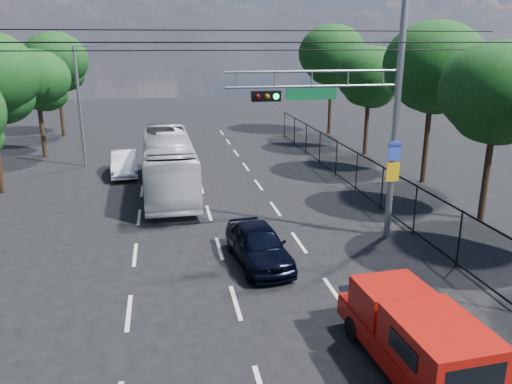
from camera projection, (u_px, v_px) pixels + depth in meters
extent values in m
cube|color=beige|center=(129.00, 312.00, 13.85)|extent=(0.12, 2.00, 0.01)
cube|color=beige|center=(135.00, 255.00, 17.61)|extent=(0.12, 2.00, 0.01)
cube|color=beige|center=(139.00, 217.00, 21.38)|extent=(0.12, 2.00, 0.01)
cube|color=beige|center=(142.00, 191.00, 25.14)|extent=(0.12, 2.00, 0.01)
cube|color=beige|center=(144.00, 171.00, 28.90)|extent=(0.12, 2.00, 0.01)
cube|color=beige|center=(146.00, 156.00, 32.67)|extent=(0.12, 2.00, 0.01)
cube|color=beige|center=(147.00, 145.00, 36.43)|extent=(0.12, 2.00, 0.01)
cube|color=beige|center=(148.00, 135.00, 40.19)|extent=(0.12, 2.00, 0.01)
cube|color=beige|center=(236.00, 302.00, 14.38)|extent=(0.12, 2.00, 0.01)
cube|color=beige|center=(219.00, 248.00, 18.15)|extent=(0.12, 2.00, 0.01)
cube|color=beige|center=(209.00, 213.00, 21.91)|extent=(0.12, 2.00, 0.01)
cube|color=beige|center=(201.00, 188.00, 25.67)|extent=(0.12, 2.00, 0.01)
cube|color=beige|center=(196.00, 169.00, 29.44)|extent=(0.12, 2.00, 0.01)
cube|color=beige|center=(192.00, 155.00, 33.20)|extent=(0.12, 2.00, 0.01)
cube|color=beige|center=(188.00, 143.00, 36.96)|extent=(0.12, 2.00, 0.01)
cube|color=beige|center=(185.00, 134.00, 40.72)|extent=(0.12, 2.00, 0.01)
cube|color=beige|center=(394.00, 378.00, 11.15)|extent=(0.12, 2.00, 0.01)
cube|color=beige|center=(335.00, 293.00, 14.92)|extent=(0.12, 2.00, 0.01)
cube|color=beige|center=(299.00, 242.00, 18.68)|extent=(0.12, 2.00, 0.01)
cube|color=beige|center=(275.00, 209.00, 22.44)|extent=(0.12, 2.00, 0.01)
cube|color=beige|center=(258.00, 185.00, 26.21)|extent=(0.12, 2.00, 0.01)
cube|color=beige|center=(246.00, 167.00, 29.97)|extent=(0.12, 2.00, 0.01)
cube|color=beige|center=(236.00, 153.00, 33.73)|extent=(0.12, 2.00, 0.01)
cube|color=beige|center=(228.00, 142.00, 37.49)|extent=(0.12, 2.00, 0.01)
cube|color=beige|center=(222.00, 133.00, 41.26)|extent=(0.12, 2.00, 0.01)
cylinder|color=slate|center=(396.00, 113.00, 17.93)|extent=(0.24, 0.24, 9.50)
cylinder|color=slate|center=(315.00, 71.00, 16.95)|extent=(6.20, 0.08, 0.08)
cylinder|color=slate|center=(314.00, 86.00, 17.09)|extent=(6.20, 0.08, 0.08)
cube|color=black|center=(266.00, 96.00, 16.87)|extent=(1.00, 0.28, 0.35)
sphere|color=#3F0505|center=(258.00, 97.00, 16.68)|extent=(0.20, 0.20, 0.20)
sphere|color=#4C3805|center=(267.00, 97.00, 16.73)|extent=(0.20, 0.20, 0.20)
sphere|color=#0CE533|center=(276.00, 96.00, 16.79)|extent=(0.20, 0.20, 0.20)
cube|color=#0C552D|center=(311.00, 94.00, 17.14)|extent=(1.80, 0.05, 0.40)
cube|color=blue|center=(395.00, 151.00, 18.18)|extent=(0.50, 0.04, 0.70)
cube|color=#EEAB0C|center=(393.00, 172.00, 18.42)|extent=(0.50, 0.04, 0.70)
cylinder|color=slate|center=(383.00, 78.00, 17.46)|extent=(0.05, 0.05, 0.50)
cylinder|color=slate|center=(348.00, 78.00, 17.23)|extent=(0.05, 0.05, 0.50)
cylinder|color=slate|center=(312.00, 79.00, 17.00)|extent=(0.05, 0.05, 0.50)
cylinder|color=slate|center=(275.00, 79.00, 16.77)|extent=(0.05, 0.05, 0.50)
cylinder|color=slate|center=(237.00, 80.00, 16.54)|extent=(0.05, 0.05, 0.50)
cylinder|color=slate|center=(80.00, 108.00, 29.15)|extent=(0.18, 0.18, 7.00)
cylinder|color=slate|center=(88.00, 46.00, 28.28)|extent=(1.60, 0.09, 0.09)
cube|color=slate|center=(105.00, 46.00, 28.44)|extent=(0.60, 0.22, 0.15)
cylinder|color=black|center=(222.00, 42.00, 14.19)|extent=(22.00, 0.04, 0.04)
cylinder|color=black|center=(210.00, 30.00, 17.36)|extent=(22.00, 0.04, 0.04)
cylinder|color=black|center=(206.00, 50.00, 18.98)|extent=(22.00, 0.04, 0.04)
cube|color=black|center=(374.00, 162.00, 22.70)|extent=(0.04, 34.00, 0.06)
cube|color=black|center=(372.00, 200.00, 23.22)|extent=(0.04, 34.00, 0.06)
cylinder|color=black|center=(459.00, 239.00, 16.39)|extent=(0.06, 0.06, 2.00)
cylinder|color=black|center=(415.00, 210.00, 19.21)|extent=(0.06, 0.06, 2.00)
cylinder|color=black|center=(382.00, 188.00, 22.03)|extent=(0.06, 0.06, 2.00)
cylinder|color=black|center=(357.00, 172.00, 24.85)|extent=(0.06, 0.06, 2.00)
cylinder|color=black|center=(336.00, 158.00, 27.67)|extent=(0.06, 0.06, 2.00)
cylinder|color=black|center=(320.00, 148.00, 30.50)|extent=(0.06, 0.06, 2.00)
cylinder|color=black|center=(306.00, 139.00, 33.32)|extent=(0.06, 0.06, 2.00)
cylinder|color=black|center=(295.00, 131.00, 36.14)|extent=(0.06, 0.06, 2.00)
cylinder|color=black|center=(285.00, 125.00, 38.96)|extent=(0.06, 0.06, 2.00)
cylinder|color=black|center=(487.00, 172.00, 20.47)|extent=(0.28, 0.28, 4.20)
ellipsoid|color=black|center=(498.00, 90.00, 19.52)|extent=(4.50, 4.50, 3.83)
ellipsoid|color=black|center=(498.00, 116.00, 20.17)|extent=(3.00, 3.00, 2.40)
ellipsoid|color=black|center=(490.00, 114.00, 19.53)|extent=(2.85, 2.85, 2.28)
cylinder|color=black|center=(427.00, 138.00, 26.14)|extent=(0.28, 0.28, 4.76)
ellipsoid|color=black|center=(434.00, 64.00, 25.06)|extent=(5.10, 5.10, 4.33)
ellipsoid|color=black|center=(436.00, 88.00, 25.76)|extent=(3.40, 3.40, 2.72)
ellipsoid|color=black|center=(428.00, 86.00, 25.10)|extent=(3.23, 3.23, 2.58)
cylinder|color=black|center=(367.00, 124.00, 32.76)|extent=(0.28, 0.28, 4.03)
ellipsoid|color=black|center=(370.00, 75.00, 31.84)|extent=(4.32, 4.32, 3.67)
ellipsoid|color=black|center=(373.00, 90.00, 32.49)|extent=(2.88, 2.88, 2.30)
ellipsoid|color=black|center=(365.00, 89.00, 31.84)|extent=(2.74, 2.74, 2.19)
cylinder|color=black|center=(330.00, 103.00, 40.19)|extent=(0.28, 0.28, 4.93)
ellipsoid|color=black|center=(332.00, 53.00, 39.07)|extent=(5.28, 5.28, 4.49)
ellipsoid|color=black|center=(335.00, 69.00, 39.78)|extent=(3.52, 3.52, 2.82)
ellipsoid|color=black|center=(328.00, 67.00, 39.13)|extent=(3.34, 3.34, 2.68)
ellipsoid|color=black|center=(0.00, 98.00, 23.89)|extent=(3.20, 3.20, 2.56)
cylinder|color=black|center=(42.00, 127.00, 31.90)|extent=(0.28, 0.28, 3.92)
ellipsoid|color=black|center=(36.00, 78.00, 31.01)|extent=(4.20, 4.20, 3.57)
ellipsoid|color=black|center=(45.00, 94.00, 31.65)|extent=(2.80, 2.80, 2.24)
ellipsoid|color=black|center=(31.00, 92.00, 31.01)|extent=(2.66, 2.66, 2.13)
cylinder|color=black|center=(61.00, 107.00, 39.30)|extent=(0.28, 0.28, 4.59)
ellipsoid|color=black|center=(56.00, 59.00, 38.25)|extent=(4.92, 4.92, 4.18)
ellipsoid|color=black|center=(63.00, 75.00, 38.94)|extent=(3.28, 3.28, 2.62)
ellipsoid|color=black|center=(52.00, 73.00, 38.29)|extent=(3.12, 3.12, 2.49)
cylinder|color=black|center=(354.00, 329.00, 12.52)|extent=(0.27, 0.64, 0.63)
cylinder|color=black|center=(408.00, 321.00, 12.87)|extent=(0.27, 0.64, 0.63)
cube|color=#920E08|center=(411.00, 347.00, 11.34)|extent=(1.95, 4.56, 0.50)
cube|color=#920E08|center=(371.00, 302.00, 13.18)|extent=(1.68, 0.59, 0.49)
cube|color=black|center=(367.00, 290.00, 13.34)|extent=(1.54, 0.45, 0.27)
cube|color=#920E08|center=(391.00, 300.00, 12.10)|extent=(1.69, 1.48, 0.85)
cube|color=black|center=(405.00, 312.00, 11.47)|extent=(1.38, 0.13, 0.49)
cube|color=#920E08|center=(439.00, 344.00, 10.22)|extent=(1.79, 2.37, 0.94)
cube|color=black|center=(475.00, 338.00, 10.41)|extent=(0.10, 1.07, 0.40)
cube|color=black|center=(403.00, 349.00, 10.02)|extent=(0.10, 1.07, 0.40)
cube|color=black|center=(475.00, 378.00, 9.17)|extent=(1.30, 0.12, 0.49)
imported|color=black|center=(259.00, 244.00, 16.77)|extent=(2.02, 4.13, 1.36)
imported|color=silver|center=(168.00, 163.00, 24.88)|extent=(2.55, 10.11, 2.80)
imported|color=white|center=(125.00, 163.00, 28.05)|extent=(1.62, 4.07, 1.32)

